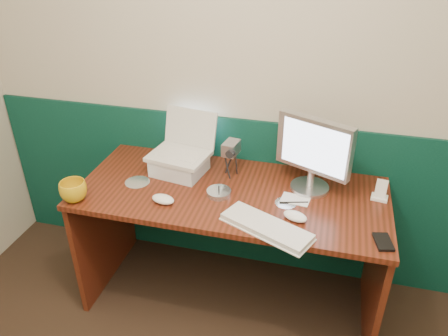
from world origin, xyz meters
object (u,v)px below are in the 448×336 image
(desk, at_px, (231,247))
(mug, at_px, (73,191))
(keyboard, at_px, (266,227))
(camcorder, at_px, (231,159))
(laptop, at_px, (178,136))
(monitor, at_px, (313,155))

(desk, height_order, mug, mug)
(desk, xyz_separation_m, keyboard, (0.23, -0.28, 0.39))
(mug, distance_m, camcorder, 0.83)
(laptop, bearing_deg, mug, -127.43)
(keyboard, bearing_deg, desk, 154.33)
(desk, relative_size, mug, 11.95)
(mug, bearing_deg, monitor, 19.62)
(mug, bearing_deg, laptop, 43.22)
(laptop, relative_size, camcorder, 1.50)
(desk, bearing_deg, keyboard, -50.01)
(laptop, xyz_separation_m, mug, (-0.42, -0.39, -0.17))
(monitor, bearing_deg, camcorder, -159.88)
(mug, bearing_deg, camcorder, 31.85)
(mug, height_order, camcorder, camcorder)
(monitor, bearing_deg, laptop, -154.78)
(laptop, distance_m, camcorder, 0.31)
(mug, bearing_deg, keyboard, 0.18)
(desk, xyz_separation_m, camcorder, (-0.04, 0.16, 0.48))
(monitor, relative_size, mug, 2.95)
(laptop, height_order, camcorder, laptop)
(laptop, height_order, keyboard, laptop)
(keyboard, bearing_deg, camcorder, 146.46)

